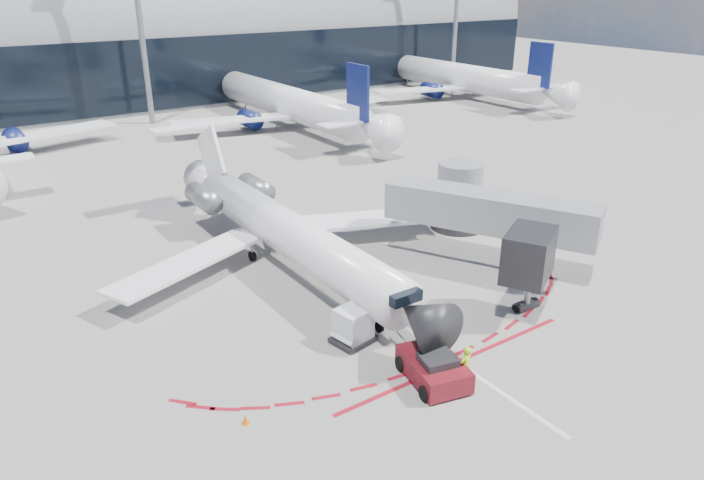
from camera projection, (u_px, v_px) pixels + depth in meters
ground at (327, 274)px, 38.48m from camera, size 260.00×260.00×0.00m
apron_centerline at (310, 263)px, 39.99m from camera, size 0.25×40.00×0.01m
apron_stop_bar at (456, 362)px, 29.76m from camera, size 14.00×0.25×0.01m
terminal_building at (67, 42)px, 84.39m from camera, size 150.00×24.15×24.00m
jet_bridge at (480, 211)px, 40.13m from camera, size 10.03×15.20×4.90m
light_mast_centre at (139, 16)px, 72.58m from camera, size 0.70×0.70×25.00m
light_mast_east at (457, 5)px, 98.69m from camera, size 0.70×0.70×25.00m
regional_jet at (281, 228)px, 39.17m from camera, size 22.90×28.24×7.07m
pushback_tug at (434, 368)px, 28.23m from camera, size 3.02×5.69×1.45m
ramp_worker at (465, 366)px, 27.79m from camera, size 0.78×0.58×1.95m
uld_container at (353, 326)px, 31.06m from camera, size 2.22×1.99×1.84m
safety_cone_left at (246, 419)px, 25.60m from camera, size 0.32×0.32×0.44m
safety_cone_right at (432, 344)px, 30.72m from camera, size 0.41×0.41×0.57m
bg_airliner_1 at (287, 79)px, 74.14m from camera, size 34.06×36.06×11.02m
bg_airliner_2 at (460, 58)px, 92.67m from camera, size 34.54×36.57×11.17m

